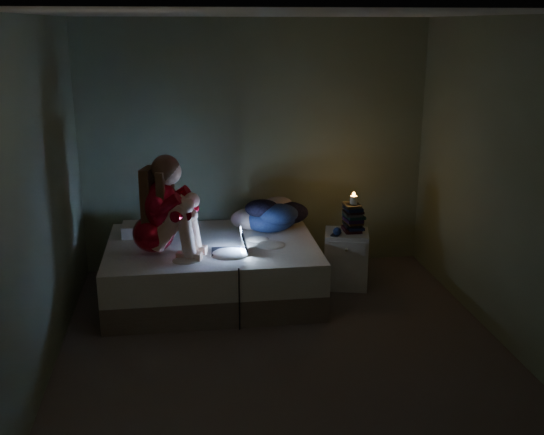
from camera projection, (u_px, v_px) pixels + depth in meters
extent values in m
cube|color=#4D413E|center=(283.00, 347.00, 5.28)|extent=(3.60, 3.80, 0.02)
cube|color=silver|center=(285.00, 12.00, 4.52)|extent=(3.60, 3.80, 0.02)
cube|color=#5D684A|center=(255.00, 147.00, 6.71)|extent=(3.60, 0.02, 2.60)
cube|color=#5D684A|center=(345.00, 291.00, 3.09)|extent=(3.60, 0.02, 2.60)
cube|color=#5D684A|center=(37.00, 201.00, 4.66)|extent=(0.02, 3.80, 2.60)
cube|color=#5D684A|center=(507.00, 185.00, 5.14)|extent=(0.02, 3.80, 2.60)
cube|color=silver|center=(143.00, 229.00, 6.32)|extent=(0.40, 0.28, 0.12)
cube|color=silver|center=(346.00, 259.00, 6.42)|extent=(0.50, 0.47, 0.57)
cylinder|color=beige|center=(354.00, 197.00, 6.26)|extent=(0.07, 0.07, 0.08)
cube|color=black|center=(339.00, 235.00, 6.23)|extent=(0.11, 0.15, 0.01)
sphere|color=navy|center=(340.00, 232.00, 6.21)|extent=(0.08, 0.08, 0.08)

